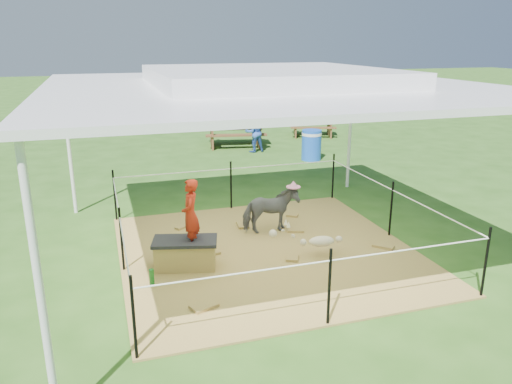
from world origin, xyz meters
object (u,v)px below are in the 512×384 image
object	(u,v)px
straw_bale	(185,255)
foal	(322,239)
pony	(270,210)
distant_person	(254,132)
trash_barrel	(311,145)
green_bottle	(152,278)
picnic_table_near	(235,134)
picnic_table_far	(312,127)
woman	(190,208)

from	to	relation	value
straw_bale	foal	bearing A→B (deg)	-6.63
straw_bale	foal	distance (m)	2.12
pony	distant_person	distance (m)	6.77
trash_barrel	green_bottle	bearing A→B (deg)	-129.04
foal	trash_barrel	world-z (taller)	trash_barrel
picnic_table_near	picnic_table_far	xyz separation A→B (m)	(3.09, 0.84, -0.07)
straw_bale	picnic_table_far	xyz separation A→B (m)	(6.20, 9.38, 0.10)
foal	distant_person	world-z (taller)	distant_person
woman	picnic_table_far	bearing A→B (deg)	161.32
woman	green_bottle	xyz separation A→B (m)	(-0.65, -0.45, -0.80)
distant_person	green_bottle	bearing A→B (deg)	57.61
picnic_table_far	distant_person	world-z (taller)	distant_person
woman	pony	size ratio (longest dim) A/B	1.11
foal	picnic_table_far	distance (m)	10.46
straw_bale	picnic_table_near	bearing A→B (deg)	70.02
straw_bale	distant_person	bearing A→B (deg)	65.36
picnic_table_near	picnic_table_far	bearing A→B (deg)	25.82
green_bottle	distant_person	world-z (taller)	distant_person
pony	picnic_table_far	bearing A→B (deg)	-29.58
picnic_table_near	foal	bearing A→B (deg)	-85.86
straw_bale	woman	bearing A→B (deg)	-0.00
picnic_table_near	woman	bearing A→B (deg)	-98.76
green_bottle	foal	bearing A→B (deg)	4.42
picnic_table_far	green_bottle	bearing A→B (deg)	-105.00
picnic_table_near	straw_bale	bearing A→B (deg)	-99.36
trash_barrel	picnic_table_near	distance (m)	3.00
picnic_table_near	trash_barrel	bearing A→B (deg)	-48.08
straw_bale	foal	world-z (taller)	foal
green_bottle	trash_barrel	distance (m)	8.28
foal	distant_person	distance (m)	7.85
woman	pony	bearing A→B (deg)	135.54
straw_bale	picnic_table_far	bearing A→B (deg)	56.55
green_bottle	trash_barrel	xyz separation A→B (m)	(5.21, 6.43, 0.28)
foal	picnic_table_far	world-z (taller)	picnic_table_far
foal	distant_person	size ratio (longest dim) A/B	0.82
woman	distant_person	bearing A→B (deg)	170.34
green_bottle	picnic_table_far	distance (m)	11.92
woman	foal	world-z (taller)	woman
straw_bale	picnic_table_near	world-z (taller)	picnic_table_near
foal	picnic_table_near	world-z (taller)	picnic_table_near
distant_person	straw_bale	bearing A→B (deg)	59.63
woman	picnic_table_far	world-z (taller)	woman
foal	distant_person	xyz separation A→B (m)	(1.33, 7.73, 0.30)
woman	distant_person	xyz separation A→B (m)	(3.33, 7.48, -0.34)
straw_bale	trash_barrel	bearing A→B (deg)	52.05
pony	distant_person	xyz separation A→B (m)	(1.76, 6.53, 0.17)
straw_bale	green_bottle	distance (m)	0.71
trash_barrel	distant_person	distance (m)	1.95
green_bottle	picnic_table_far	size ratio (longest dim) A/B	0.16
pony	distant_person	world-z (taller)	distant_person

